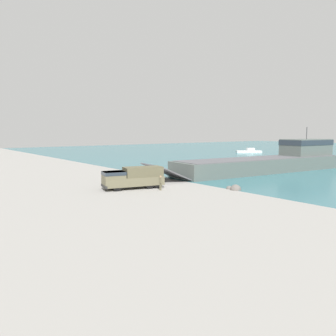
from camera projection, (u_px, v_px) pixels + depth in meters
name	position (u px, v px, depth m)	size (l,w,h in m)	color
ground_plane	(161.00, 186.00, 43.34)	(240.00, 240.00, 0.00)	gray
landing_craft	(273.00, 160.00, 60.11)	(11.52, 40.99, 8.09)	#56605B
military_truck	(134.00, 177.00, 41.39)	(4.22, 8.04, 2.70)	#6B664C
soldier_on_ramp	(161.00, 182.00, 40.09)	(0.46, 0.28, 1.83)	#6B664C
moored_boat_a	(249.00, 151.00, 110.14)	(7.10, 8.25, 1.66)	white
shoreline_rock_a	(229.00, 189.00, 41.20)	(0.78, 0.78, 0.78)	#66605B
shoreline_rock_b	(152.00, 174.00, 55.33)	(1.12, 1.12, 1.12)	gray
shoreline_rock_c	(236.00, 190.00, 40.45)	(1.37, 1.37, 1.37)	#66605B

